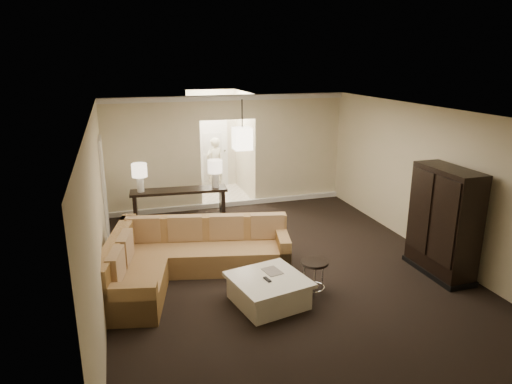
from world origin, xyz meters
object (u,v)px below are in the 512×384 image
object	(u,v)px
sectional_sofa	(183,258)
coffee_table	(268,290)
armoire	(443,224)
person	(215,161)
drink_table	(314,270)
console_table	(180,204)

from	to	relation	value
sectional_sofa	coffee_table	size ratio (longest dim) A/B	2.72
sectional_sofa	armoire	size ratio (longest dim) A/B	1.81
sectional_sofa	person	world-z (taller)	person
armoire	drink_table	bearing A→B (deg)	-179.92
sectional_sofa	drink_table	xyz separation A→B (m)	(1.92, -1.17, 0.04)
drink_table	person	xyz separation A→B (m)	(-0.22, 6.41, 0.44)
coffee_table	armoire	xyz separation A→B (m)	(3.19, 0.10, 0.69)
coffee_table	person	xyz separation A→B (m)	(0.58, 6.50, 0.61)
armoire	drink_table	world-z (taller)	armoire
sectional_sofa	drink_table	world-z (taller)	sectional_sofa
console_table	coffee_table	bearing A→B (deg)	-73.91
person	drink_table	bearing A→B (deg)	73.06
person	coffee_table	bearing A→B (deg)	65.98
coffee_table	drink_table	xyz separation A→B (m)	(0.80, 0.09, 0.17)
sectional_sofa	drink_table	distance (m)	2.25
armoire	person	world-z (taller)	armoire
coffee_table	armoire	bearing A→B (deg)	1.74
console_table	person	distance (m)	2.96
drink_table	person	size ratio (longest dim) A/B	0.33
armoire	drink_table	size ratio (longest dim) A/B	3.45
sectional_sofa	drink_table	size ratio (longest dim) A/B	6.25
armoire	person	distance (m)	6.92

